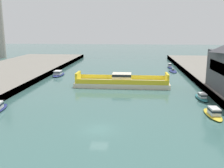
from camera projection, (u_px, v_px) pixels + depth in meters
ground_plane at (99, 129)px, 35.14m from camera, size 400.00×400.00×0.00m
chain_ferry at (122, 82)px, 61.58m from camera, size 22.81×6.54×3.30m
moored_boat_near_left at (173, 71)px, 82.62m from camera, size 2.26×7.04×0.88m
moored_boat_near_right at (170, 66)px, 90.78m from camera, size 1.51×5.12×1.61m
moored_boat_mid_left at (213, 113)px, 40.35m from camera, size 2.39×6.60×1.53m
moored_boat_far_left at (202, 97)px, 50.08m from camera, size 2.20×5.90×1.36m
moored_boat_far_right at (58, 74)px, 75.44m from camera, size 2.89×7.72×1.59m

